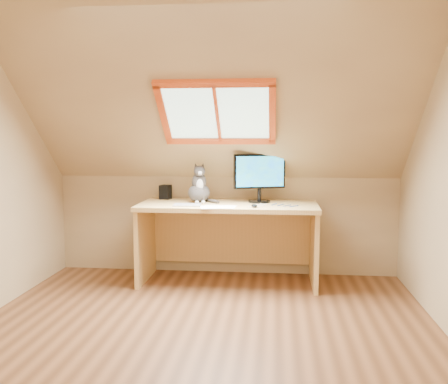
# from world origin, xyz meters

# --- Properties ---
(ground) EXTENTS (3.50, 3.50, 0.00)m
(ground) POSITION_xyz_m (0.00, 0.00, 0.00)
(ground) COLOR brown
(ground) RESTS_ON ground
(room_shell) EXTENTS (3.52, 3.52, 2.41)m
(room_shell) POSITION_xyz_m (0.00, -0.09, 1.43)
(room_shell) COLOR tan
(room_shell) RESTS_ON ground
(desk) EXTENTS (1.70, 0.74, 0.78)m
(desk) POSITION_xyz_m (0.06, 1.45, 0.54)
(desk) COLOR #DEB069
(desk) RESTS_ON ground
(monitor) EXTENTS (0.50, 0.21, 0.47)m
(monitor) POSITION_xyz_m (0.36, 1.49, 1.05)
(monitor) COLOR black
(monitor) RESTS_ON desk
(cat) EXTENTS (0.27, 0.30, 0.39)m
(cat) POSITION_xyz_m (-0.23, 1.43, 0.92)
(cat) COLOR #383331
(cat) RESTS_ON desk
(desk_speaker) EXTENTS (0.12, 0.12, 0.15)m
(desk_speaker) POSITION_xyz_m (-0.60, 1.63, 0.85)
(desk_speaker) COLOR black
(desk_speaker) RESTS_ON desk
(graphics_tablet) EXTENTS (0.27, 0.20, 0.01)m
(graphics_tablet) POSITION_xyz_m (-0.30, 1.19, 0.78)
(graphics_tablet) COLOR #B2B2B7
(graphics_tablet) RESTS_ON desk
(mouse) EXTENTS (0.07, 0.11, 0.03)m
(mouse) POSITION_xyz_m (0.33, 1.13, 0.79)
(mouse) COLOR black
(mouse) RESTS_ON desk
(papers) EXTENTS (0.33, 0.27, 0.00)m
(papers) POSITION_xyz_m (0.04, 1.12, 0.78)
(papers) COLOR white
(papers) RESTS_ON desk
(cables) EXTENTS (0.51, 0.26, 0.01)m
(cables) POSITION_xyz_m (0.50, 1.26, 0.78)
(cables) COLOR silver
(cables) RESTS_ON desk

